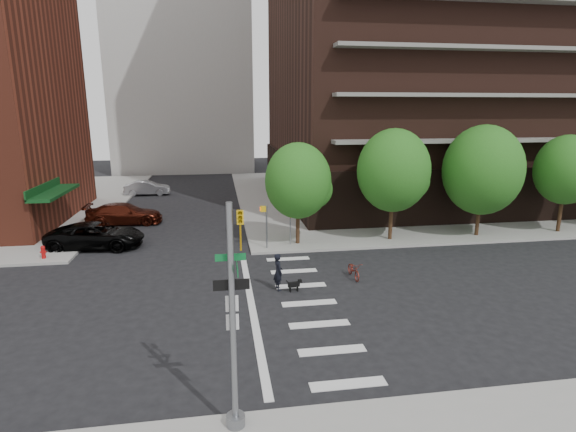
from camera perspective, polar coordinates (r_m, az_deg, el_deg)
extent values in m
plane|color=black|center=(19.63, -6.08, -11.51)|extent=(120.00, 120.00, 0.00)
cube|color=gray|center=(47.14, 18.05, 2.78)|extent=(39.00, 33.00, 0.15)
cube|color=silver|center=(14.86, 7.64, -20.40)|extent=(2.40, 0.50, 0.01)
cube|color=silver|center=(16.50, 5.61, -16.64)|extent=(2.40, 0.50, 0.01)
cube|color=silver|center=(18.20, 4.00, -13.55)|extent=(2.40, 0.50, 0.01)
cube|color=silver|center=(19.96, 2.71, -10.99)|extent=(2.40, 0.50, 0.01)
cube|color=silver|center=(21.76, 1.65, -8.84)|extent=(2.40, 0.50, 0.01)
cube|color=silver|center=(23.60, 0.76, -7.03)|extent=(2.40, 0.50, 0.01)
cube|color=silver|center=(25.46, 0.00, -5.47)|extent=(2.40, 0.50, 0.01)
cube|color=silver|center=(19.65, -4.60, -11.43)|extent=(0.30, 13.00, 0.01)
cube|color=black|center=(46.20, 15.18, 5.38)|extent=(25.50, 25.50, 4.00)
cube|color=#0C3814|center=(32.99, -27.49, 2.66)|extent=(1.40, 6.00, 0.20)
cylinder|color=#301E11|center=(27.60, 1.25, -1.16)|extent=(0.24, 0.24, 2.30)
sphere|color=#235B19|center=(27.04, 1.28, 4.49)|extent=(4.00, 4.00, 4.00)
cylinder|color=#301E11|center=(29.20, 12.92, -0.38)|extent=(0.24, 0.24, 2.60)
sphere|color=#235B19|center=(28.63, 13.25, 5.65)|extent=(4.50, 4.50, 4.50)
cylinder|color=#301E11|center=(31.92, 22.97, -0.23)|extent=(0.24, 0.24, 2.30)
sphere|color=#235B19|center=(31.39, 23.49, 5.37)|extent=(5.00, 5.00, 5.00)
cylinder|color=#301E11|center=(35.41, 31.28, 0.38)|extent=(0.24, 0.24, 2.60)
sphere|color=#235B19|center=(34.97, 31.86, 5.01)|extent=(4.00, 4.00, 4.00)
cylinder|color=slate|center=(11.49, -7.05, -13.04)|extent=(0.16, 0.16, 6.00)
cylinder|color=slate|center=(13.01, -6.66, -24.36)|extent=(0.50, 0.50, 0.30)
imported|color=gold|center=(10.68, -6.06, -1.87)|extent=(0.16, 0.20, 1.00)
cube|color=#0A5926|center=(11.02, -7.32, -5.22)|extent=(0.75, 0.02, 0.18)
cube|color=#0A5926|center=(10.96, -6.46, -6.68)|extent=(0.02, 0.75, 0.18)
cube|color=black|center=(11.23, -7.20, -8.66)|extent=(0.90, 0.02, 0.28)
cube|color=silver|center=(11.43, -7.13, -10.98)|extent=(0.32, 0.02, 0.42)
cube|color=silver|center=(11.64, -7.06, -13.22)|extent=(0.32, 0.02, 0.42)
cylinder|color=slate|center=(26.62, -2.73, -1.39)|extent=(0.10, 0.10, 2.60)
cube|color=gold|center=(26.34, -3.19, 0.91)|extent=(0.32, 0.25, 0.32)
cylinder|color=slate|center=(27.34, 0.29, -1.40)|extent=(0.08, 0.08, 2.20)
cube|color=gold|center=(26.98, 0.34, 0.36)|extent=(0.64, 0.02, 0.64)
cylinder|color=#A50C0C|center=(28.49, -28.63, -4.16)|extent=(0.22, 0.22, 0.60)
sphere|color=#A50C0C|center=(28.41, -28.70, -3.56)|extent=(0.24, 0.24, 0.24)
imported|color=black|center=(29.63, -23.21, -2.29)|extent=(3.13, 5.84, 1.56)
imported|color=#41130A|center=(34.97, -20.06, 0.27)|extent=(2.23, 5.38, 1.56)
imported|color=gray|center=(46.19, -17.44, 3.42)|extent=(1.62, 4.34, 1.42)
imported|color=maroon|center=(22.83, 8.36, -6.77)|extent=(0.61, 1.63, 0.85)
imported|color=black|center=(21.02, -1.26, -7.09)|extent=(0.71, 0.53, 1.77)
cube|color=black|center=(21.01, 0.74, -8.69)|extent=(0.56, 0.26, 0.22)
cube|color=black|center=(21.05, 1.51, -8.26)|extent=(0.18, 0.15, 0.16)
cylinder|color=black|center=(21.17, 1.15, -9.17)|extent=(0.05, 0.05, 0.24)
cylinder|color=black|center=(21.02, 0.32, -9.34)|extent=(0.05, 0.05, 0.24)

